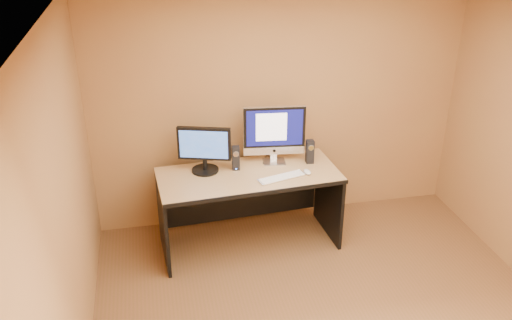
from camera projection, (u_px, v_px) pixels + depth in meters
name	position (u px, v px, depth m)	size (l,w,h in m)	color
walls	(346.00, 199.00, 3.99)	(4.00, 4.00, 2.60)	olive
ceiling	(360.00, 20.00, 3.42)	(4.00, 4.00, 0.00)	white
desk	(249.00, 210.00, 5.55)	(1.79, 0.78, 0.83)	tan
imac	(275.00, 135.00, 5.47)	(0.64, 0.24, 0.62)	silver
second_monitor	(204.00, 150.00, 5.32)	(0.54, 0.27, 0.47)	black
speaker_left	(236.00, 158.00, 5.42)	(0.08, 0.08, 0.25)	black
speaker_right	(310.00, 152.00, 5.55)	(0.08, 0.08, 0.25)	black
keyboard	(282.00, 177.00, 5.28)	(0.48, 0.13, 0.02)	silver
mouse	(307.00, 172.00, 5.37)	(0.06, 0.11, 0.04)	silver
cable_a	(275.00, 159.00, 5.66)	(0.01, 0.01, 0.25)	black
cable_b	(265.00, 159.00, 5.66)	(0.01, 0.01, 0.20)	black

